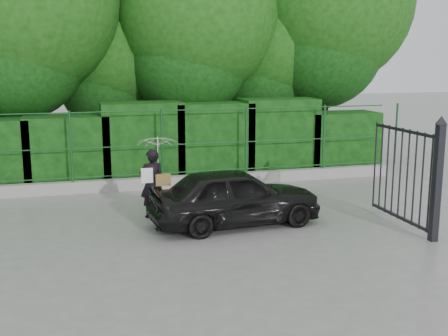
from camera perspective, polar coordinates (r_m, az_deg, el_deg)
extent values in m
plane|color=gray|center=(10.63, -4.50, -7.47)|extent=(80.00, 80.00, 0.00)
cube|color=#9E9E99|center=(14.88, -7.75, -1.54)|extent=(14.00, 0.25, 0.30)
cylinder|color=#15471D|center=(14.57, -15.29, 2.10)|extent=(0.06, 0.06, 1.80)
cylinder|color=#15471D|center=(14.74, -6.32, 2.53)|extent=(0.06, 0.06, 1.80)
cylinder|color=#15471D|center=(15.26, 2.25, 2.87)|extent=(0.06, 0.06, 1.80)
cylinder|color=#15471D|center=(16.10, 10.10, 3.14)|extent=(0.06, 0.06, 1.80)
cylinder|color=#15471D|center=(17.20, 17.07, 3.32)|extent=(0.06, 0.06, 1.80)
cylinder|color=#15471D|center=(14.83, -7.78, -0.60)|extent=(13.60, 0.03, 0.03)
cylinder|color=#15471D|center=(14.69, -7.85, 2.26)|extent=(13.60, 0.03, 0.03)
cylinder|color=#15471D|center=(14.59, -7.95, 5.76)|extent=(13.60, 0.03, 0.03)
cube|color=black|center=(15.60, -15.62, 1.69)|extent=(2.20, 1.20, 1.88)
cube|color=black|center=(15.68, -8.32, 2.62)|extent=(2.20, 1.20, 2.20)
cube|color=black|center=(16.04, -1.21, 2.82)|extent=(2.20, 1.20, 2.15)
cube|color=black|center=(16.63, 5.50, 3.20)|extent=(2.20, 1.20, 2.22)
cube|color=black|center=(17.46, 11.65, 2.67)|extent=(2.20, 1.20, 1.78)
cylinder|color=black|center=(17.19, -19.19, 6.71)|extent=(0.36, 0.36, 4.50)
sphere|color=#14470F|center=(17.22, -19.77, 15.70)|extent=(5.40, 5.40, 5.40)
cylinder|color=black|center=(18.54, -11.05, 5.45)|extent=(0.36, 0.36, 3.25)
sphere|color=#14470F|center=(18.46, -11.28, 11.49)|extent=(3.90, 3.90, 3.90)
cylinder|color=black|center=(17.87, -2.79, 7.05)|extent=(0.36, 0.36, 4.25)
sphere|color=#14470F|center=(17.87, -2.87, 15.23)|extent=(5.10, 5.10, 5.10)
cylinder|color=black|center=(19.25, 4.10, 6.20)|extent=(0.36, 0.36, 3.50)
sphere|color=#14470F|center=(19.19, 4.18, 12.46)|extent=(4.20, 4.20, 4.20)
cylinder|color=black|center=(19.60, 10.09, 7.98)|extent=(0.36, 0.36, 4.75)
sphere|color=#14470F|center=(19.66, 10.39, 16.30)|extent=(5.70, 5.70, 5.70)
cube|color=black|center=(11.06, 20.80, -1.51)|extent=(0.14, 0.14, 2.20)
cone|color=black|center=(10.88, 21.22, 4.56)|extent=(0.22, 0.22, 0.16)
cube|color=black|center=(12.21, 17.34, -4.76)|extent=(0.05, 2.00, 0.06)
cube|color=black|center=(11.86, 17.84, 3.65)|extent=(0.05, 2.00, 0.06)
cylinder|color=black|center=(11.23, 20.19, -1.55)|extent=(0.04, 0.04, 1.90)
cylinder|color=black|center=(11.43, 19.47, -1.29)|extent=(0.04, 0.04, 1.90)
cylinder|color=black|center=(11.63, 18.78, -1.04)|extent=(0.04, 0.04, 1.90)
cylinder|color=black|center=(11.84, 18.11, -0.80)|extent=(0.04, 0.04, 1.90)
cylinder|color=black|center=(12.04, 17.46, -0.57)|extent=(0.04, 0.04, 1.90)
cylinder|color=black|center=(12.25, 16.83, -0.34)|extent=(0.04, 0.04, 1.90)
cylinder|color=black|center=(12.46, 16.23, -0.12)|extent=(0.04, 0.04, 1.90)
cylinder|color=black|center=(12.67, 15.65, 0.09)|extent=(0.04, 0.04, 1.90)
cylinder|color=black|center=(12.88, 15.08, 0.29)|extent=(0.04, 0.04, 1.90)
imported|color=black|center=(12.11, -7.32, -1.56)|extent=(0.57, 0.40, 1.49)
imported|color=white|center=(12.06, -6.71, 1.30)|extent=(0.90, 0.92, 0.83)
cube|color=olive|center=(12.04, -6.24, -1.19)|extent=(0.32, 0.15, 0.24)
cube|color=white|center=(11.94, -7.83, -0.77)|extent=(0.25, 0.02, 0.32)
imported|color=black|center=(11.48, 1.13, -2.91)|extent=(3.64, 1.75, 1.20)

